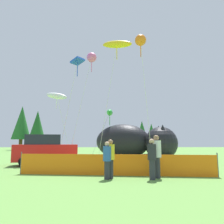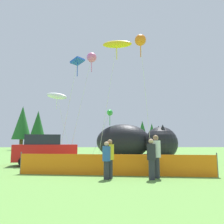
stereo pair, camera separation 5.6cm
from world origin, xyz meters
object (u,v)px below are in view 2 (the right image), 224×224
object	(u,v)px
spectator_in_green_shirt	(156,154)
spectator_in_grey_shirt	(106,158)
spectator_in_white_shirt	(110,157)
inflatable_cat	(133,143)
spectator_in_yellow_shirt	(151,157)
kite_blue_box	(77,63)
kite_pink_octopus	(92,58)
parked_car	(46,150)
kite_yellow_hero	(117,45)
kite_white_ghost	(57,96)
folding_chair	(147,161)
kite_green_fish	(110,113)
kite_orange_flower	(140,41)

from	to	relation	value
spectator_in_green_shirt	spectator_in_grey_shirt	size ratio (longest dim) A/B	1.18
spectator_in_white_shirt	inflatable_cat	bearing A→B (deg)	77.62
spectator_in_yellow_shirt	kite_blue_box	xyz separation A→B (m)	(-4.33, 7.70, 7.07)
spectator_in_white_shirt	kite_pink_octopus	xyz separation A→B (m)	(-1.42, 8.01, 7.83)
spectator_in_grey_shirt	spectator_in_yellow_shirt	bearing A→B (deg)	-4.77
parked_car	kite_yellow_hero	xyz separation A→B (m)	(5.11, 1.08, 8.43)
spectator_in_yellow_shirt	kite_blue_box	distance (m)	11.32
inflatable_cat	kite_white_ghost	xyz separation A→B (m)	(-7.48, 0.39, 4.59)
spectator_in_yellow_shirt	kite_pink_octopus	distance (m)	11.90
spectator_in_grey_shirt	kite_yellow_hero	bearing A→B (deg)	83.27
folding_chair	spectator_in_green_shirt	world-z (taller)	spectator_in_green_shirt
spectator_in_white_shirt	spectator_in_green_shirt	size ratio (longest dim) A/B	0.89
kite_green_fish	kite_blue_box	bearing A→B (deg)	-119.10
spectator_in_grey_shirt	kite_orange_flower	bearing A→B (deg)	65.02
kite_orange_flower	kite_yellow_hero	size ratio (longest dim) A/B	0.93
kite_blue_box	kite_green_fish	size ratio (longest dim) A/B	1.69
kite_orange_flower	inflatable_cat	bearing A→B (deg)	89.05
folding_chair	kite_pink_octopus	size ratio (longest dim) A/B	0.10
kite_pink_octopus	kite_green_fish	size ratio (longest dim) A/B	1.85
kite_blue_box	kite_orange_flower	world-z (taller)	kite_orange_flower
folding_chair	kite_white_ghost	size ratio (longest dim) A/B	0.14
inflatable_cat	spectator_in_white_shirt	distance (m)	11.38
spectator_in_white_shirt	spectator_in_green_shirt	xyz separation A→B (m)	(2.10, 0.06, 0.11)
parked_car	kite_green_fish	size ratio (longest dim) A/B	0.90
kite_green_fish	spectator_in_green_shirt	bearing A→B (deg)	-81.38
inflatable_cat	spectator_in_yellow_shirt	xyz separation A→B (m)	(-0.65, -11.47, -0.60)
spectator_in_white_shirt	kite_orange_flower	bearing A→B (deg)	65.52
spectator_in_white_shirt	kite_yellow_hero	size ratio (longest dim) A/B	0.17
spectator_in_white_shirt	spectator_in_grey_shirt	distance (m)	0.27
folding_chair	kite_white_ghost	distance (m)	12.68
spectator_in_white_shirt	kite_yellow_hero	xyz separation A→B (m)	(0.69, 6.92, 8.54)
kite_white_ghost	kite_green_fish	distance (m)	5.56
parked_car	kite_pink_octopus	distance (m)	8.56
kite_pink_octopus	kite_orange_flower	size ratio (longest dim) A/B	0.98
spectator_in_white_shirt	folding_chair	bearing A→B (deg)	51.28
folding_chair	kite_blue_box	xyz separation A→B (m)	(-4.70, 4.64, 7.50)
kite_pink_octopus	kite_orange_flower	distance (m)	4.73
kite_blue_box	kite_green_fish	bearing A→B (deg)	60.90
folding_chair	spectator_in_white_shirt	world-z (taller)	spectator_in_white_shirt
folding_chair	spectator_in_grey_shirt	world-z (taller)	spectator_in_grey_shirt
inflatable_cat	kite_orange_flower	distance (m)	9.52
kite_orange_flower	kite_white_ghost	bearing A→B (deg)	139.27
kite_yellow_hero	kite_blue_box	bearing A→B (deg)	172.83
folding_chair	spectator_in_yellow_shirt	distance (m)	3.11
parked_car	kite_pink_octopus	size ratio (longest dim) A/B	0.49
inflatable_cat	kite_white_ghost	world-z (taller)	kite_white_ghost
parked_car	kite_pink_octopus	bearing A→B (deg)	24.99
spectator_in_green_shirt	kite_white_ghost	world-z (taller)	kite_white_ghost
folding_chair	kite_green_fish	size ratio (longest dim) A/B	0.18
kite_blue_box	kite_orange_flower	bearing A→B (deg)	-24.17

